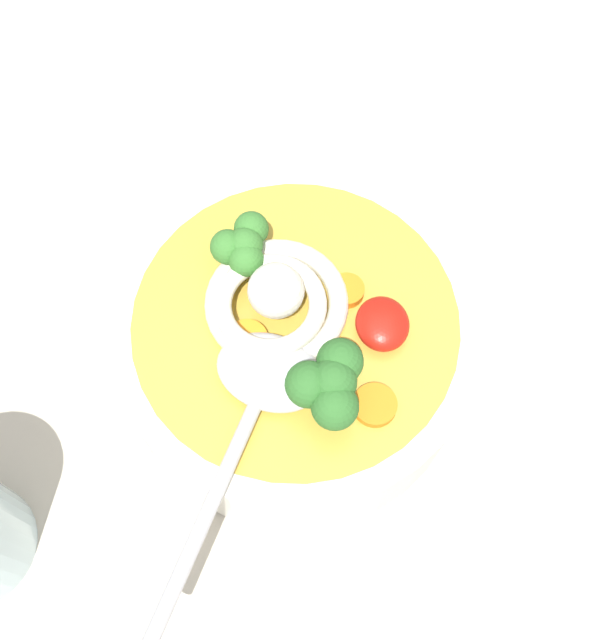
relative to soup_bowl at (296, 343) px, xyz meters
The scene contains 10 objects.
table_slab 6.87cm from the soup_bowl, 164.28° to the left, with size 134.10×134.10×4.15cm, color #BCB29E.
soup_bowl is the anchor object (origin of this frame).
noodle_pile 4.60cm from the soup_bowl, 123.86° to the right, with size 9.01×8.83×3.62cm.
soup_spoon 6.54cm from the soup_bowl, 25.22° to the right, with size 17.01×10.41×1.60cm.
chili_sauce_dollop 6.32cm from the soup_bowl, 79.64° to the left, with size 3.37×3.03×1.51cm, color #B2190F.
broccoli_floret_rear 7.15cm from the soup_bowl, 145.50° to the right, with size 3.96×3.41×3.13cm.
broccoli_floret_beside_chili 7.61cm from the soup_bowl, 16.62° to the left, with size 4.88×4.20×3.86cm.
carrot_slice_left 4.96cm from the soup_bowl, 116.79° to the left, with size 2.04×2.04×0.65cm, color orange.
carrot_slice_beside_noodles 7.59cm from the soup_bowl, 36.02° to the left, with size 2.40×2.40×0.56cm, color orange.
carrot_slice_front 4.73cm from the soup_bowl, 65.76° to the right, with size 2.37×2.37×0.69cm, color orange.
Camera 1 is at (21.96, -2.18, 49.65)cm, focal length 42.21 mm.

